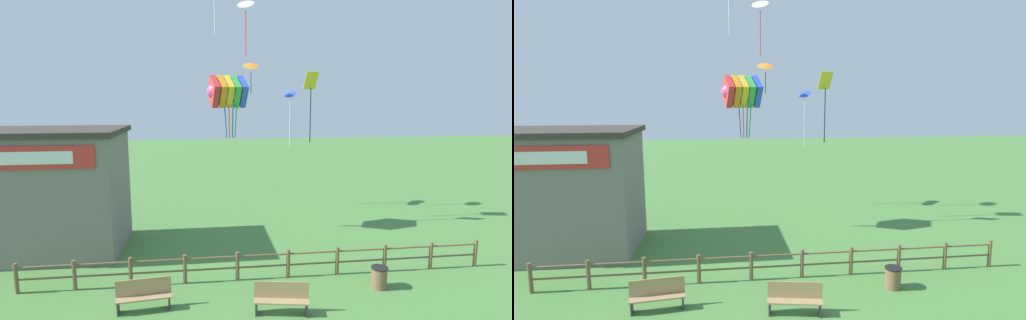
% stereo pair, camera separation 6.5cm
% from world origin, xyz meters
% --- Properties ---
extents(wooden_fence, '(17.45, 0.14, 1.09)m').
position_xyz_m(wooden_fence, '(0.00, 7.49, 0.62)').
color(wooden_fence, brown).
rests_on(wooden_fence, ground_plane).
extents(seaside_building, '(6.67, 4.62, 5.42)m').
position_xyz_m(seaside_building, '(-9.01, 11.64, 2.73)').
color(seaside_building, slate).
rests_on(seaside_building, ground_plane).
extents(park_bench_near_fence, '(1.77, 0.71, 1.01)m').
position_xyz_m(park_bench_near_fence, '(0.21, 5.00, 0.53)').
color(park_bench_near_fence, '#9E7F56').
rests_on(park_bench_near_fence, ground_plane).
extents(park_bench_by_building, '(1.76, 0.59, 1.01)m').
position_xyz_m(park_bench_by_building, '(-4.12, 5.80, 0.53)').
color(park_bench_by_building, '#9E7F56').
rests_on(park_bench_by_building, ground_plane).
extents(trash_bin, '(0.60, 0.60, 0.78)m').
position_xyz_m(trash_bin, '(4.01, 6.23, 0.39)').
color(trash_bin, brown).
rests_on(trash_bin, ground_plane).
extents(kite_rainbow_parafoil, '(2.36, 1.98, 3.08)m').
position_xyz_m(kite_rainbow_parafoil, '(-0.89, 13.33, 7.05)').
color(kite_rainbow_parafoil, '#E54C8C').
extents(kite_blue_delta, '(1.04, 1.02, 3.47)m').
position_xyz_m(kite_blue_delta, '(3.17, 17.49, 6.71)').
color(kite_blue_delta, blue).
extents(kite_white_delta, '(1.21, 1.14, 3.12)m').
position_xyz_m(kite_white_delta, '(0.38, 16.69, 11.83)').
color(kite_white_delta, white).
extents(kite_yellow_diamond, '(0.78, 0.58, 3.62)m').
position_xyz_m(kite_yellow_diamond, '(3.40, 13.66, 7.01)').
color(kite_yellow_diamond, yellow).
extents(kite_orange_delta, '(0.93, 0.87, 1.86)m').
position_xyz_m(kite_orange_delta, '(0.72, 17.16, 8.57)').
color(kite_orange_delta, orange).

